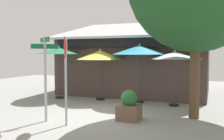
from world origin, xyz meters
The scene contains 9 objects.
ground_plane centered at (0.00, 0.00, -0.05)m, with size 28.00×28.00×0.10m, color gray.
cafe_building centered at (-0.32, 5.88, 1.68)m, with size 8.45×5.97×4.44m.
street_sign_post centered at (-1.38, -1.67, 1.77)m, with size 0.80×0.76×2.85m.
stop_sign centered at (-0.47, -1.86, 1.98)m, with size 0.48×0.59×2.85m.
patio_umbrella_forest_green_left centered at (-3.45, 2.36, 2.40)m, with size 2.25×2.25×2.66m.
patio_umbrella_mustard_center centered at (-1.31, 2.70, 2.21)m, with size 2.33×2.33×2.52m.
patio_umbrella_teal_right centered at (0.70, 2.64, 2.45)m, with size 2.51×2.51×2.75m.
patio_umbrella_ivory_far_right centered at (2.31, 2.49, 2.19)m, with size 2.31×2.31×2.45m.
sidewalk_planter centered at (1.19, -0.47, 0.45)m, with size 0.75×0.75×1.04m.
Camera 1 is at (3.84, -8.85, 2.29)m, focal length 41.25 mm.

